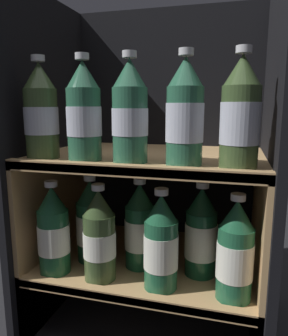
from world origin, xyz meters
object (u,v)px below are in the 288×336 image
Objects in this scene: bottle_upper_front_0 at (41,114)px; bottle_lower_front_1 at (99,237)px; bottle_upper_front_1 at (84,114)px; bottle_lower_back_1 at (140,228)px; bottle_lower_front_2 at (161,245)px; bottle_lower_back_2 at (201,234)px; bottle_lower_front_3 at (235,253)px; bottle_upper_front_2 at (130,114)px; bottle_lower_front_0 at (54,232)px; bottle_upper_front_3 at (185,115)px; bottle_upper_front_4 at (240,116)px; bottle_lower_back_0 at (91,223)px.

bottle_upper_front_0 is 0.32m from bottle_lower_front_1.
bottle_upper_front_1 is 1.00× the size of bottle_lower_back_1.
bottle_lower_back_2 is (0.08, 0.09, -0.00)m from bottle_lower_front_2.
bottle_lower_front_1 and bottle_lower_front_3 have the same top height.
bottle_upper_front_1 reaches higher than bottle_lower_back_1.
bottle_lower_back_1 is at bearing 180.00° from bottle_lower_back_2.
bottle_upper_front_2 reaches higher than bottle_lower_front_3.
bottle_upper_front_2 is at bearing 0.00° from bottle_lower_front_1.
bottle_lower_front_0 is at bearing 180.00° from bottle_upper_front_2.
bottle_upper_front_3 is 1.00× the size of bottle_lower_front_1.
bottle_upper_front_3 reaches higher than bottle_lower_front_2.
bottle_upper_front_4 reaches higher than bottle_lower_front_2.
bottle_upper_front_2 reaches higher than bottle_lower_back_2.
bottle_lower_front_2 is (0.07, 0.00, -0.29)m from bottle_upper_front_2.
bottle_upper_front_1 is 1.00× the size of bottle_lower_front_3.
bottle_upper_front_2 reaches higher than bottle_lower_front_2.
bottle_lower_back_2 is (0.03, 0.09, -0.29)m from bottle_upper_front_3.
bottle_lower_front_0 and bottle_lower_front_2 have the same top height.
bottle_lower_back_0 is at bearing 161.56° from bottle_upper_front_3.
bottle_upper_front_1 is at bearing -180.00° from bottle_upper_front_3.
bottle_lower_back_1 is at bearing 159.61° from bottle_upper_front_4.
bottle_upper_front_3 reaches higher than bottle_lower_back_0.
bottle_lower_front_1 is at bearing -54.58° from bottle_lower_back_0.
bottle_lower_back_1 is (0.14, 0.00, 0.00)m from bottle_lower_back_0.
bottle_lower_back_0 is at bearing 54.58° from bottle_lower_front_0.
bottle_lower_back_1 is at bearing 144.82° from bottle_upper_front_3.
bottle_upper_front_0 is at bearing 180.00° from bottle_lower_front_3.
bottle_lower_front_0 is (-0.09, 0.00, -0.29)m from bottle_upper_front_1.
bottle_upper_front_4 is 0.52m from bottle_lower_front_0.
bottle_upper_front_1 is at bearing 0.00° from bottle_lower_front_0.
bottle_upper_front_4 is 1.00× the size of bottle_lower_back_1.
bottle_lower_front_2 and bottle_lower_back_0 have the same top height.
bottle_lower_front_0 is at bearing 180.00° from bottle_lower_front_2.
bottle_lower_back_2 is (0.26, 0.09, -0.29)m from bottle_upper_front_1.
bottle_upper_front_0 is 0.29m from bottle_lower_front_0.
bottle_upper_front_4 is at bearing 0.00° from bottle_upper_front_1.
bottle_lower_front_2 is 0.23m from bottle_lower_back_0.
bottle_upper_front_0 reaches higher than bottle_lower_back_0.
bottle_lower_front_2 and bottle_lower_back_2 have the same top height.
bottle_upper_front_3 is 0.29m from bottle_lower_front_2.
bottle_lower_front_1 is (0.03, 0.00, -0.29)m from bottle_upper_front_1.
bottle_lower_front_3 is (0.34, 0.00, -0.29)m from bottle_upper_front_1.
bottle_upper_front_2 is at bearing 180.00° from bottle_lower_front_2.
bottle_lower_front_3 is 0.25m from bottle_lower_back_1.
bottle_lower_front_0 is 1.00× the size of bottle_lower_back_2.
bottle_upper_front_0 is at bearing 180.00° from bottle_upper_front_2.
bottle_upper_front_3 is 0.31m from bottle_lower_front_3.
bottle_upper_front_0 is at bearing 180.00° from bottle_lower_front_2.
bottle_lower_front_2 is at bearing 0.00° from bottle_lower_front_1.
bottle_upper_front_3 is at bearing 0.00° from bottle_upper_front_1.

